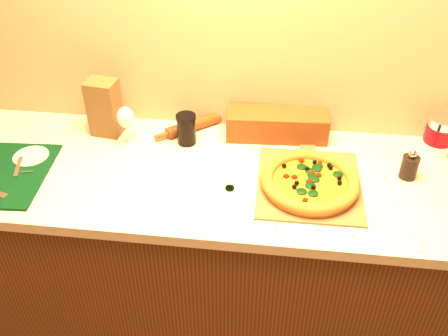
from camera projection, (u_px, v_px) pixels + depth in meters
cabinet at (237, 263)px, 2.08m from camera, size 2.80×0.65×0.86m
countertop at (239, 178)px, 1.80m from camera, size 2.84×0.68×0.04m
pizza_peel at (309, 181)px, 1.75m from camera, size 0.36×0.54×0.01m
pizza at (310, 182)px, 1.71m from camera, size 0.34×0.34×0.05m
cutting_board at (8, 174)px, 1.78m from camera, size 0.30×0.39×0.03m
bottle_cap at (230, 188)px, 1.72m from camera, size 0.04×0.04×0.01m
pepper_grinder at (409, 166)px, 1.75m from camera, size 0.06×0.06×0.11m
rolling_pin at (194, 125)px, 2.00m from camera, size 0.28×0.23×0.05m
coffee_canister at (439, 135)px, 1.86m from camera, size 0.11×0.11×0.15m
bread_bag at (277, 125)px, 1.95m from camera, size 0.40×0.15×0.11m
wine_glass at (126, 118)px, 1.87m from camera, size 0.07×0.07×0.16m
paper_bag at (105, 108)px, 1.94m from camera, size 0.12×0.11×0.23m
dark_jar at (186, 129)px, 1.91m from camera, size 0.08×0.08×0.12m
side_plate at (31, 157)px, 1.86m from camera, size 0.16×0.16×0.01m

